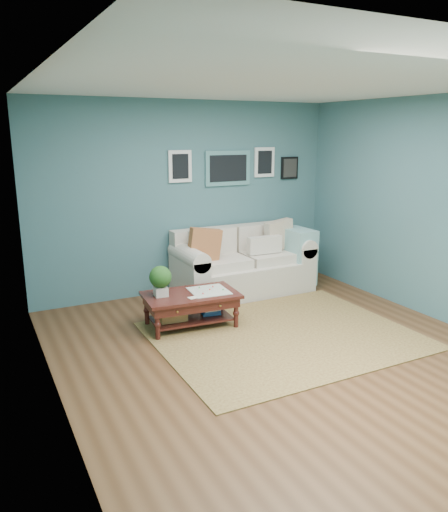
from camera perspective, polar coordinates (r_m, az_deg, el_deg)
room_shell at (r=5.04m, az=6.97°, el=3.53°), size 5.00×5.02×2.70m
area_rug at (r=5.81m, az=6.84°, el=-8.99°), size 2.84×2.27×0.01m
loveseat at (r=7.24m, az=2.68°, el=-0.79°), size 2.00×0.91×1.03m
coffee_table at (r=5.92m, az=-4.37°, el=-4.99°), size 1.15×0.73×0.77m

